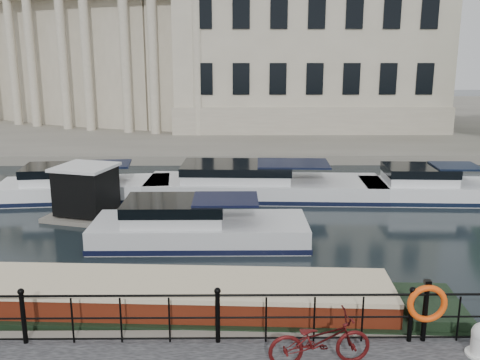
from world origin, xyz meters
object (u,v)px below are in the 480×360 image
life_ring_post (427,305)px  harbour_hut (87,194)px  narrowboat (110,312)px  bicycle (320,340)px

life_ring_post → harbour_hut: 14.33m
narrowboat → harbour_hut: (-2.86, 8.73, 0.59)m
life_ring_post → narrowboat: size_ratio=0.08×
bicycle → harbour_hut: harbour_hut is taller
bicycle → harbour_hut: (-7.49, 11.23, -0.12)m
bicycle → harbour_hut: 13.50m
life_ring_post → harbour_hut: harbour_hut is taller
life_ring_post → harbour_hut: size_ratio=0.40×
life_ring_post → harbour_hut: (-9.81, 10.43, -0.45)m
narrowboat → harbour_hut: harbour_hut is taller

